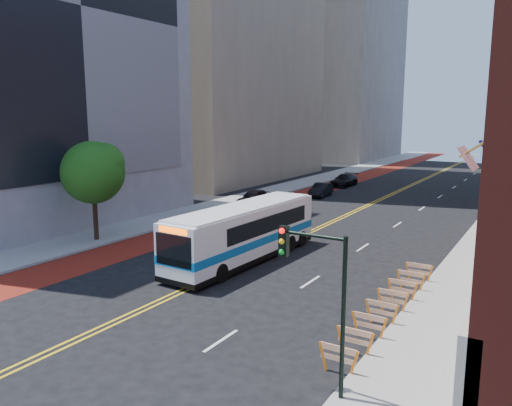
{
  "coord_description": "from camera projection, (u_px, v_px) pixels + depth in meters",
  "views": [
    {
      "loc": [
        15.31,
        -16.6,
        8.58
      ],
      "look_at": [
        0.27,
        8.0,
        3.44
      ],
      "focal_mm": 35.0,
      "sensor_mm": 36.0,
      "label": 1
    }
  ],
  "objects": [
    {
      "name": "ground",
      "position": [
        162.0,
        300.0,
        23.31
      ],
      "size": [
        160.0,
        160.0,
        0.0
      ],
      "primitive_type": "plane",
      "color": "black",
      "rests_on": "ground"
    },
    {
      "name": "sidewalk_left",
      "position": [
        265.0,
        193.0,
        54.66
      ],
      "size": [
        4.0,
        140.0,
        0.15
      ],
      "primitive_type": "cube",
      "color": "gray",
      "rests_on": "ground"
    },
    {
      "name": "sidewalk_right",
      "position": [
        509.0,
        216.0,
        42.34
      ],
      "size": [
        4.0,
        140.0,
        0.15
      ],
      "primitive_type": "cube",
      "color": "gray",
      "rests_on": "ground"
    },
    {
      "name": "bus_lane_paint",
      "position": [
        297.0,
        197.0,
        52.67
      ],
      "size": [
        3.6,
        140.0,
        0.01
      ],
      "primitive_type": "cube",
      "color": "maroon",
      "rests_on": "ground"
    },
    {
      "name": "center_line_inner",
      "position": [
        370.0,
        204.0,
        48.6
      ],
      "size": [
        0.14,
        140.0,
        0.01
      ],
      "primitive_type": "cube",
      "color": "gold",
      "rests_on": "ground"
    },
    {
      "name": "center_line_outer",
      "position": [
        373.0,
        204.0,
        48.42
      ],
      "size": [
        0.14,
        140.0,
        0.01
      ],
      "primitive_type": "cube",
      "color": "gold",
      "rests_on": "ground"
    },
    {
      "name": "lane_dashes",
      "position": [
        440.0,
        196.0,
        52.77
      ],
      "size": [
        0.14,
        98.2,
        0.01
      ],
      "color": "silver",
      "rests_on": "ground"
    },
    {
      "name": "grey_building_left",
      "position": [
        20.0,
        29.0,
        38.13
      ],
      "size": [
        14.1,
        24.0,
        30.0
      ],
      "color": "gray",
      "rests_on": "ground"
    },
    {
      "name": "construction_barriers",
      "position": [
        387.0,
        303.0,
        21.14
      ],
      "size": [
        1.42,
        10.91,
        1.0
      ],
      "color": "orange",
      "rests_on": "ground"
    },
    {
      "name": "street_tree",
      "position": [
        94.0,
        170.0,
        33.3
      ],
      "size": [
        4.2,
        4.2,
        6.7
      ],
      "color": "black",
      "rests_on": "sidewalk_left"
    },
    {
      "name": "traffic_signal",
      "position": [
        316.0,
        279.0,
        14.87
      ],
      "size": [
        2.21,
        0.34,
        5.07
      ],
      "color": "black",
      "rests_on": "sidewalk_right"
    },
    {
      "name": "transit_bus",
      "position": [
        245.0,
        232.0,
        29.46
      ],
      "size": [
        3.1,
        12.21,
        3.33
      ],
      "rotation": [
        0.0,
        0.0,
        -0.04
      ],
      "color": "white",
      "rests_on": "ground"
    },
    {
      "name": "car_a",
      "position": [
        254.0,
        197.0,
        47.51
      ],
      "size": [
        1.92,
        4.54,
        1.53
      ],
      "primitive_type": "imported",
      "rotation": [
        0.0,
        0.0,
        0.02
      ],
      "color": "black",
      "rests_on": "ground"
    },
    {
      "name": "car_b",
      "position": [
        321.0,
        190.0,
        52.79
      ],
      "size": [
        1.86,
        4.36,
        1.4
      ],
      "primitive_type": "imported",
      "rotation": [
        0.0,
        0.0,
        0.09
      ],
      "color": "black",
      "rests_on": "ground"
    },
    {
      "name": "car_c",
      "position": [
        344.0,
        180.0,
        60.31
      ],
      "size": [
        2.09,
        5.02,
        1.45
      ],
      "primitive_type": "imported",
      "rotation": [
        0.0,
        0.0,
        -0.01
      ],
      "color": "black",
      "rests_on": "ground"
    }
  ]
}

